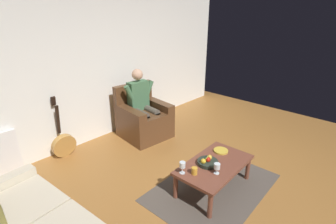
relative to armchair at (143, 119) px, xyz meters
name	(u,v)px	position (x,y,z in m)	size (l,w,h in m)	color
ground_plane	(234,188)	(0.23, 2.11, -0.34)	(6.90, 6.90, 0.00)	#97622E
wall_back	(110,63)	(0.23, -0.61, 1.04)	(6.15, 0.06, 2.76)	white
rug	(213,187)	(0.41, 1.88, -0.33)	(1.79, 1.22, 0.01)	#4D453D
armchair	(143,119)	(0.00, 0.00, 0.00)	(0.90, 0.90, 0.98)	#55341E
person_seated	(142,101)	(0.00, -0.02, 0.36)	(0.66, 0.61, 1.29)	#426C48
coffee_table	(214,167)	(0.41, 1.88, 0.00)	(1.11, 0.65, 0.39)	brown
guitar	(64,144)	(1.41, -0.41, -0.11)	(0.39, 0.22, 1.03)	#B5813E
wine_glass_near	(182,165)	(0.87, 1.70, 0.16)	(0.08, 0.08, 0.16)	silver
wine_glass_far	(217,167)	(0.58, 2.02, 0.14)	(0.08, 0.08, 0.14)	silver
fruit_bowl	(208,162)	(0.49, 1.82, 0.09)	(0.28, 0.28, 0.11)	#252E25
decorative_dish	(221,151)	(0.09, 1.77, 0.06)	(0.21, 0.21, 0.02)	gold
candle_jar	(194,171)	(0.78, 1.82, 0.09)	(0.08, 0.08, 0.09)	gold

